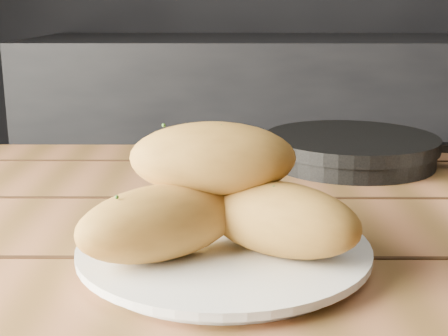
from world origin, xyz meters
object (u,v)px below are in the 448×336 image
bread_rolls (218,198)px  skillet (352,149)px  table (325,300)px  plate (224,251)px

bread_rolls → skillet: 0.45m
table → skillet: 0.32m
plate → bread_rolls: bearing=-149.0°
table → plate: plate is taller
plate → bread_rolls: size_ratio=1.01×
plate → bread_rolls: bread_rolls is taller
plate → skillet: size_ratio=0.71×
table → bread_rolls: bread_rolls is taller
plate → skillet: 0.44m
table → plate: (-0.12, -0.10, 0.11)m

